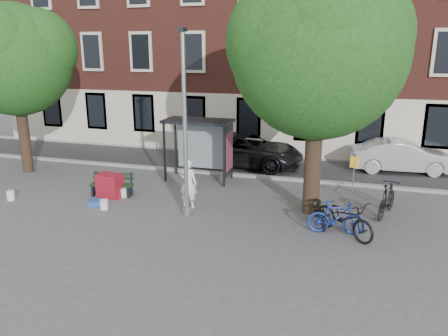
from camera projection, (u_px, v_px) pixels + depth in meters
name	position (u px, v px, depth m)	size (l,w,h in m)	color
ground	(187.00, 215.00, 14.90)	(90.00, 90.00, 0.00)	#4C4C4F
road	(239.00, 164.00, 21.37)	(40.00, 4.00, 0.01)	#28282B
curb_near	(228.00, 174.00, 19.51)	(40.00, 0.25, 0.12)	gray
curb_far	(248.00, 154.00, 23.20)	(40.00, 0.25, 0.12)	gray
building_row	(266.00, 21.00, 25.05)	(30.00, 8.00, 14.00)	brown
lamppost	(185.00, 135.00, 14.16)	(0.28, 0.35, 6.11)	#9EA0A3
tree_right	(319.00, 44.00, 13.58)	(5.76, 5.60, 8.20)	black
tree_left	(13.00, 55.00, 18.65)	(5.18, 4.86, 7.40)	black
bus_shelter	(208.00, 136.00, 18.35)	(2.85, 1.45, 2.62)	#1E2328
painter	(188.00, 183.00, 15.43)	(0.64, 0.42, 1.76)	white
bench	(112.00, 186.00, 16.80)	(1.71, 0.82, 0.84)	#1E2328
bike_a	(344.00, 217.00, 13.15)	(0.76, 2.19, 1.15)	black
bike_b	(336.00, 218.00, 13.28)	(0.49, 1.73, 1.04)	navy
bike_c	(321.00, 209.00, 14.06)	(0.64, 1.83, 0.96)	black
bike_d	(387.00, 199.00, 14.70)	(0.55, 1.95, 1.17)	black
car_dark	(245.00, 150.00, 20.95)	(2.58, 5.60, 1.56)	black
car_silver	(402.00, 156.00, 19.91)	(1.55, 4.45, 1.47)	#B0B2B8
red_stand	(110.00, 185.00, 16.61)	(0.90, 0.60, 0.90)	maroon
blue_crate	(96.00, 203.00, 15.78)	(0.55, 0.40, 0.20)	#214C98
bucket_a	(11.00, 195.00, 16.31)	(0.28, 0.28, 0.36)	white
bucket_b	(124.00, 192.00, 16.67)	(0.28, 0.28, 0.36)	silver
bucket_c	(104.00, 204.00, 15.37)	(0.28, 0.28, 0.36)	white
notice_sign	(354.00, 171.00, 15.54)	(0.31, 0.04, 1.81)	#9EA0A3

